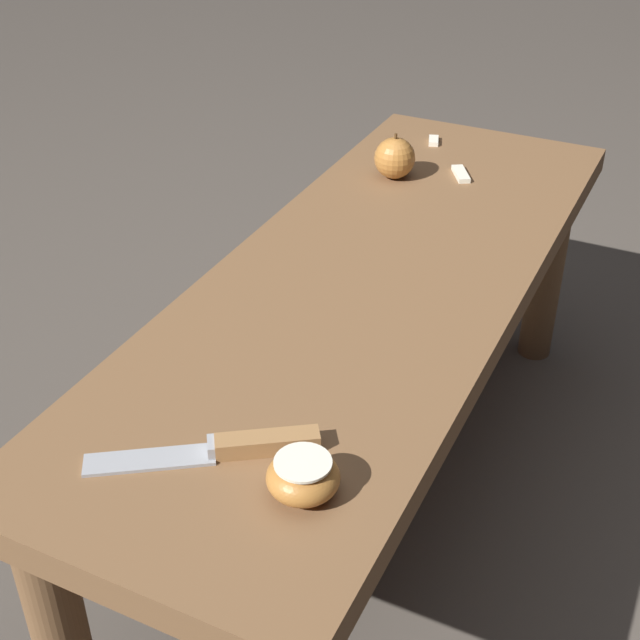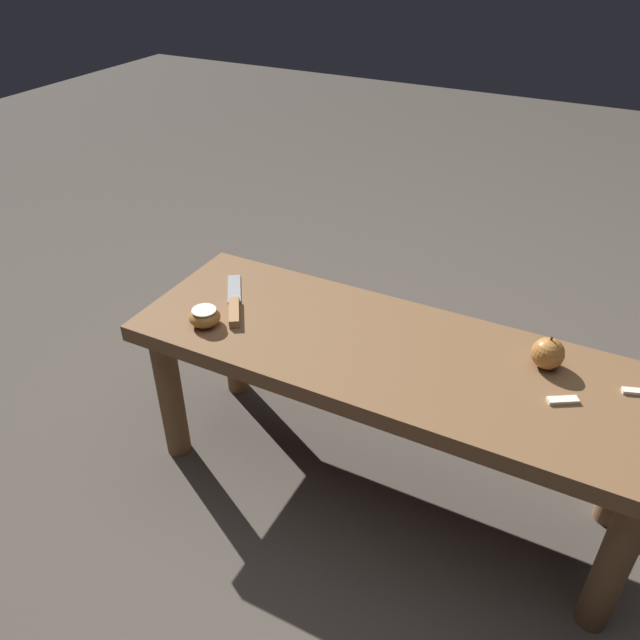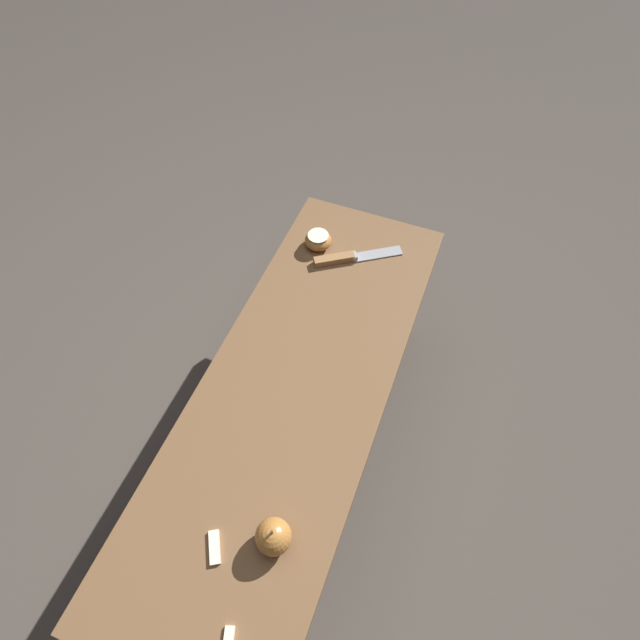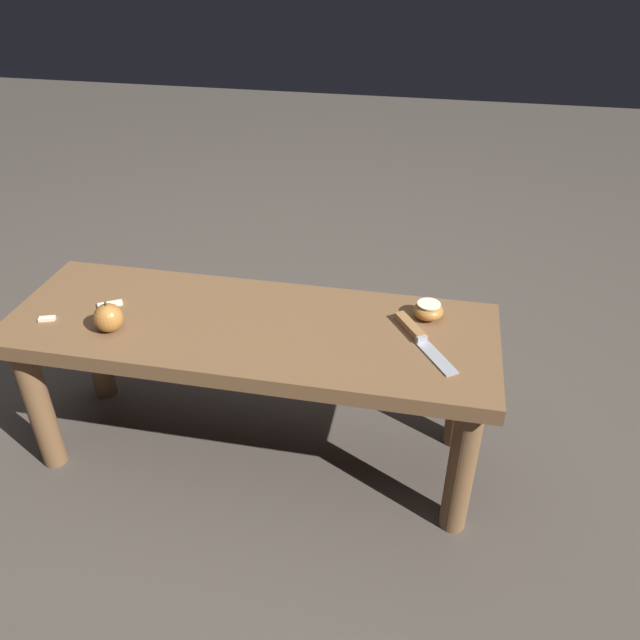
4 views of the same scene
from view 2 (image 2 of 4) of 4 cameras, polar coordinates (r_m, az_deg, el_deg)
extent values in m
plane|color=#4C443D|center=(1.67, 5.55, -14.43)|extent=(8.00, 8.00, 0.00)
cube|color=brown|center=(1.40, 6.45, -3.31)|extent=(1.19, 0.41, 0.04)
cylinder|color=brown|center=(1.65, -13.52, -6.70)|extent=(0.06, 0.06, 0.39)
cylinder|color=brown|center=(1.40, 25.27, -19.42)|extent=(0.06, 0.06, 0.39)
cylinder|color=brown|center=(1.83, -7.88, -1.50)|extent=(0.06, 0.06, 0.39)
cylinder|color=brown|center=(1.60, 26.32, -11.52)|extent=(0.06, 0.06, 0.39)
cube|color=#9EA0A5|center=(1.60, -7.85, 2.84)|extent=(0.10, 0.13, 0.00)
cube|color=#9EA0A5|center=(1.54, -7.86, 1.78)|extent=(0.03, 0.02, 0.02)
cube|color=#9E7042|center=(1.49, -7.86, 0.71)|extent=(0.08, 0.10, 0.02)
sphere|color=#B27233|center=(1.39, 20.11, -2.88)|extent=(0.07, 0.07, 0.07)
cylinder|color=#4C3319|center=(1.37, 20.40, -1.64)|extent=(0.00, 0.00, 0.01)
ellipsoid|color=#B27233|center=(1.47, -10.49, 0.26)|extent=(0.07, 0.07, 0.04)
cylinder|color=white|center=(1.46, -10.57, 0.89)|extent=(0.06, 0.06, 0.00)
cube|color=white|center=(1.40, 26.64, -5.85)|extent=(0.04, 0.03, 0.01)
cube|color=white|center=(1.33, 21.32, -6.85)|extent=(0.06, 0.05, 0.01)
camera|label=1|loc=(1.51, -39.34, 19.46)|focal=50.00mm
camera|label=3|loc=(1.31, 39.86, 36.51)|focal=28.00mm
camera|label=4|loc=(2.37, 9.74, 33.93)|focal=35.00mm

